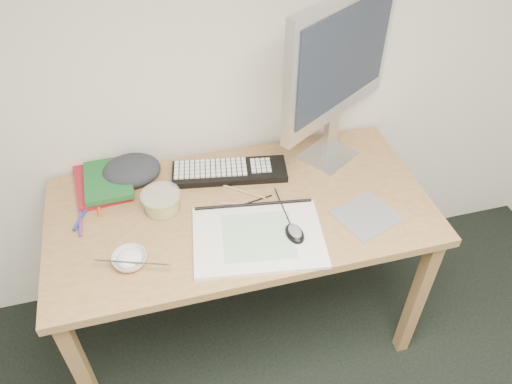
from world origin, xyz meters
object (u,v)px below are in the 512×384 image
keyboard (229,172)px  rice_bowl (130,260)px  desk (241,223)px  sketchpad (258,237)px  monitor (340,63)px

keyboard → rice_bowl: size_ratio=3.94×
desk → sketchpad: size_ratio=3.14×
desk → sketchpad: (0.02, -0.17, 0.09)m
desk → monitor: size_ratio=2.07×
desk → monitor: (0.42, 0.20, 0.50)m
monitor → rice_bowl: monitor is taller
sketchpad → rice_bowl: size_ratio=3.91×
monitor → rice_bowl: bearing=171.4°
desk → sketchpad: sketchpad is taller
keyboard → rice_bowl: rice_bowl is taller
monitor → keyboard: bearing=148.9°
rice_bowl → sketchpad: bearing=-0.1°
desk → rice_bowl: bearing=-158.2°
keyboard → monitor: bearing=10.8°
sketchpad → rice_bowl: (-0.43, 0.00, 0.01)m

